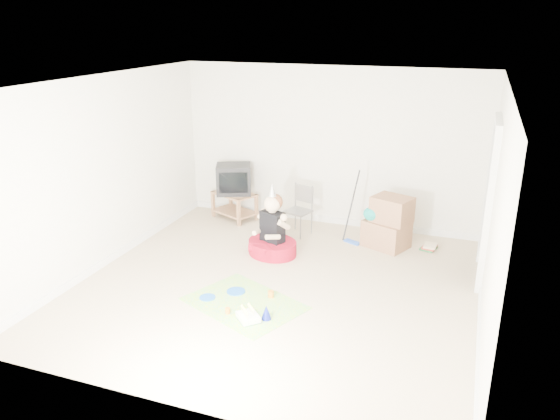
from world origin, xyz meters
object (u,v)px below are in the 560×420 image
(crt_tv, at_px, (234,179))
(seated_woman, at_px, (272,239))
(cardboard_boxes, at_px, (388,223))
(tv_stand, at_px, (234,203))
(folding_chair, at_px, (298,211))
(birthday_cake, at_px, (248,318))

(crt_tv, relative_size, seated_woman, 0.53)
(cardboard_boxes, bearing_deg, crt_tv, 172.43)
(tv_stand, bearing_deg, crt_tv, -90.00)
(crt_tv, distance_m, folding_chair, 1.34)
(tv_stand, bearing_deg, folding_chair, -14.79)
(birthday_cake, bearing_deg, seated_woman, 102.23)
(folding_chair, bearing_deg, crt_tv, 165.21)
(seated_woman, bearing_deg, folding_chair, 83.14)
(crt_tv, relative_size, birthday_cake, 1.68)
(crt_tv, height_order, birthday_cake, crt_tv)
(tv_stand, relative_size, folding_chair, 1.08)
(folding_chair, xyz_separation_m, birthday_cake, (0.30, -2.73, -0.35))
(tv_stand, height_order, folding_chair, folding_chair)
(folding_chair, xyz_separation_m, seated_woman, (-0.11, -0.88, -0.15))
(cardboard_boxes, bearing_deg, tv_stand, 172.43)
(birthday_cake, bearing_deg, cardboard_boxes, 67.34)
(crt_tv, bearing_deg, birthday_cake, -86.10)
(crt_tv, bearing_deg, cardboard_boxes, -30.64)
(tv_stand, relative_size, seated_woman, 0.80)
(crt_tv, height_order, folding_chair, crt_tv)
(cardboard_boxes, relative_size, seated_woman, 0.73)
(cardboard_boxes, xyz_separation_m, birthday_cake, (-1.13, -2.71, -0.34))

